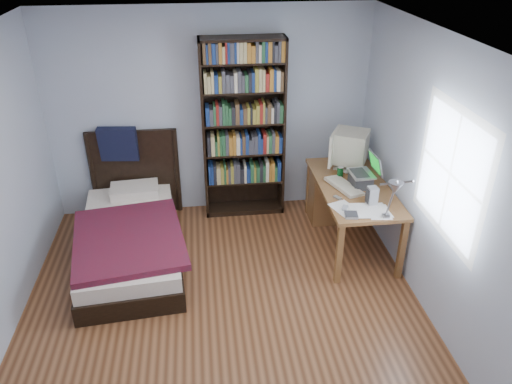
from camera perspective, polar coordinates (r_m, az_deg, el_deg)
room at (r=4.11m, az=-3.77°, el=-0.82°), size 4.20×4.24×2.50m
desk at (r=6.04m, az=9.70°, el=-0.10°), size 0.75×1.52×0.73m
crt_monitor at (r=5.84m, az=10.52°, el=5.06°), size 0.55×0.50×0.46m
laptop at (r=5.51m, az=12.07°, el=1.68°), size 0.31×0.32×0.38m
desk_lamp at (r=4.42m, az=15.55°, el=0.18°), size 0.24×0.54×0.64m
keyboard at (r=5.47m, az=10.01°, el=0.65°), size 0.35×0.53×0.05m
speaker at (r=5.17m, az=13.14°, el=-0.42°), size 0.10×0.10×0.19m
soda_can at (r=5.67m, az=9.59°, el=2.23°), size 0.07×0.07×0.13m
mouse at (r=5.81m, az=10.21°, el=2.35°), size 0.06×0.10×0.03m
phone_silver at (r=5.25m, az=9.28°, el=-0.63°), size 0.08×0.10×0.02m
phone_grey at (r=5.07m, az=10.11°, el=-1.81°), size 0.09×0.11×0.02m
external_drive at (r=4.95m, az=10.81°, el=-2.61°), size 0.14×0.14×0.03m
bookshelf at (r=5.95m, az=-1.45°, el=7.06°), size 0.98×0.30×2.17m
bed at (r=5.65m, az=-14.12°, el=-4.65°), size 1.27×2.14×1.16m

